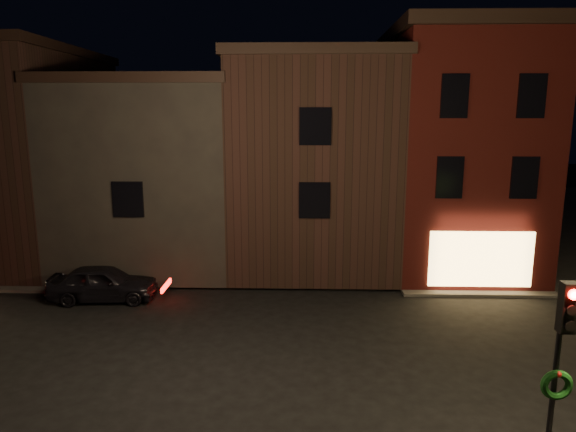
% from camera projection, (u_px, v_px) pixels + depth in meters
% --- Properties ---
extents(ground, '(120.00, 120.00, 0.00)m').
position_uv_depth(ground, '(267.00, 355.00, 15.14)').
color(ground, black).
rests_on(ground, ground).
extents(corner_building, '(6.50, 8.50, 10.50)m').
position_uv_depth(corner_building, '(457.00, 149.00, 23.14)').
color(corner_building, '#3F0D0B').
rests_on(corner_building, ground).
extents(row_building_a, '(7.30, 10.30, 9.40)m').
position_uv_depth(row_building_a, '(312.00, 160.00, 24.44)').
color(row_building_a, black).
rests_on(row_building_a, ground).
extents(row_building_b, '(7.80, 10.30, 8.40)m').
position_uv_depth(row_building_b, '(162.00, 170.00, 24.74)').
color(row_building_b, black).
rests_on(row_building_b, ground).
extents(row_building_c, '(7.30, 10.30, 9.90)m').
position_uv_depth(row_building_c, '(13.00, 154.00, 24.80)').
color(row_building_c, black).
rests_on(row_building_c, ground).
extents(traffic_signal, '(0.58, 0.38, 4.05)m').
position_uv_depth(traffic_signal, '(560.00, 355.00, 9.03)').
color(traffic_signal, black).
rests_on(traffic_signal, sidewalk_near_right).
extents(parked_car_a, '(4.11, 1.87, 1.37)m').
position_uv_depth(parked_car_a, '(103.00, 283.00, 19.43)').
color(parked_car_a, black).
rests_on(parked_car_a, ground).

